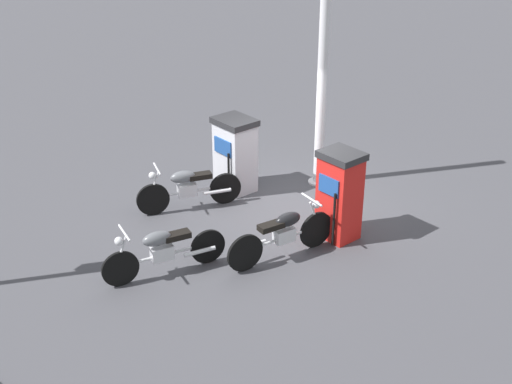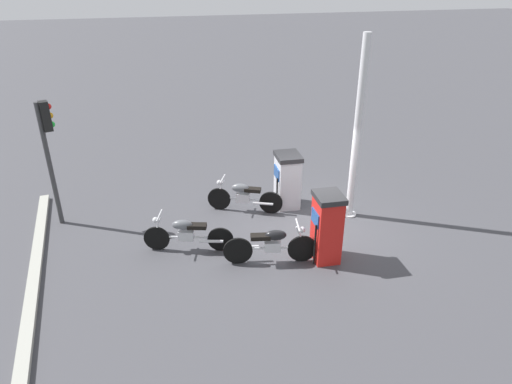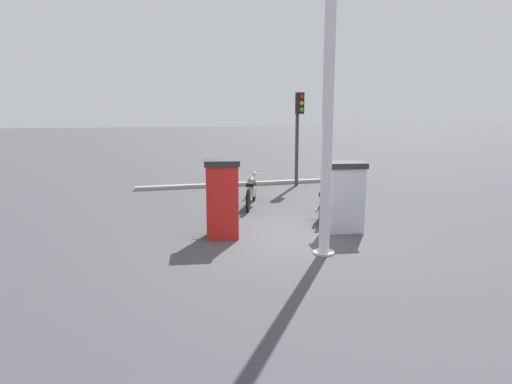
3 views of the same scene
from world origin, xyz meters
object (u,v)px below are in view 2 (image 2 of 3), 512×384
fuel_pump_far (327,227)px  motorcycle_near_pump (244,196)px  motorcycle_far_pump (272,244)px  fuel_pump_near (287,180)px  motorcycle_extra (187,233)px  roadside_traffic_light (48,142)px  canopy_support_pole (357,135)px

fuel_pump_far → motorcycle_near_pump: 3.00m
motorcycle_near_pump → motorcycle_far_pump: 2.52m
fuel_pump_near → motorcycle_extra: bearing=27.2°
motorcycle_far_pump → roadside_traffic_light: bearing=-34.0°
fuel_pump_far → motorcycle_extra: size_ratio=0.81×
motorcycle_near_pump → motorcycle_far_pump: (-0.03, 2.52, 0.02)m
fuel_pump_far → motorcycle_extra: 3.24m
motorcycle_near_pump → motorcycle_extra: 2.32m
motorcycle_near_pump → motorcycle_far_pump: bearing=90.6°
fuel_pump_far → roadside_traffic_light: (5.95, -3.37, 1.39)m
fuel_pump_near → fuel_pump_far: size_ratio=0.94×
fuel_pump_near → roadside_traffic_light: size_ratio=0.48×
fuel_pump_near → motorcycle_extra: fuel_pump_near is taller
fuel_pump_far → roadside_traffic_light: size_ratio=0.51×
motorcycle_far_pump → canopy_support_pole: 3.59m
fuel_pump_far → roadside_traffic_light: roadside_traffic_light is taller
canopy_support_pole → fuel_pump_near: bearing=-33.6°
motorcycle_extra → canopy_support_pole: size_ratio=0.43×
motorcycle_near_pump → fuel_pump_far: bearing=114.9°
roadside_traffic_light → motorcycle_near_pump: bearing=171.9°
roadside_traffic_light → canopy_support_pole: canopy_support_pole is taller
motorcycle_near_pump → canopy_support_pole: canopy_support_pole is taller
fuel_pump_near → motorcycle_near_pump: size_ratio=0.80×
motorcycle_far_pump → roadside_traffic_light: roadside_traffic_light is taller
fuel_pump_near → motorcycle_far_pump: bearing=64.2°
fuel_pump_near → canopy_support_pole: canopy_support_pole is taller
roadside_traffic_light → canopy_support_pole: bearing=167.7°
fuel_pump_far → motorcycle_near_pump: (1.25, -2.70, -0.37)m
roadside_traffic_light → fuel_pump_near: bearing=173.7°
motorcycle_near_pump → canopy_support_pole: bearing=160.6°
fuel_pump_near → motorcycle_extra: 3.39m
fuel_pump_far → canopy_support_pole: (-1.46, -1.75, 1.45)m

